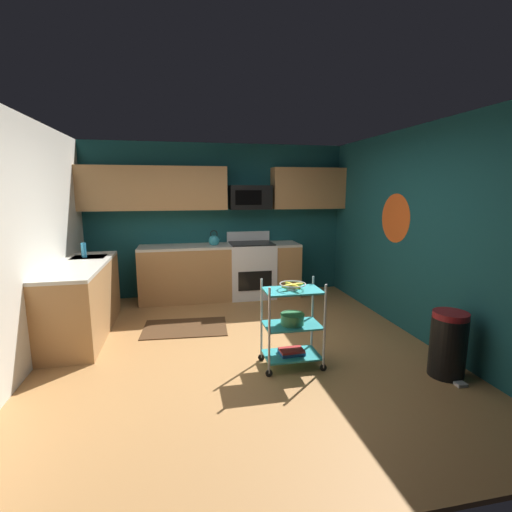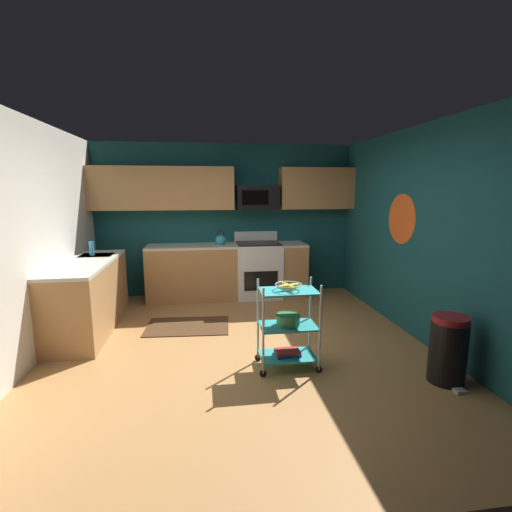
{
  "view_description": "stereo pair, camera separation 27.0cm",
  "coord_description": "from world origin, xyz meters",
  "px_view_note": "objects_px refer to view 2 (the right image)",
  "views": [
    {
      "loc": [
        -0.65,
        -3.99,
        1.84
      ],
      "look_at": [
        0.22,
        0.24,
        1.05
      ],
      "focal_mm": 25.85,
      "sensor_mm": 36.0,
      "label": 1
    },
    {
      "loc": [
        -0.38,
        -4.04,
        1.84
      ],
      "look_at": [
        0.22,
        0.24,
        1.05
      ],
      "focal_mm": 25.85,
      "sensor_mm": 36.0,
      "label": 2
    }
  ],
  "objects_px": {
    "book_stack": "(287,353)",
    "fruit_bowl": "(289,286)",
    "kettle": "(221,240)",
    "microwave": "(257,197)",
    "dish_soap_bottle": "(92,248)",
    "oven_range": "(258,269)",
    "trash_can": "(448,349)",
    "mixing_bowl_large": "(288,319)",
    "rolling_cart": "(288,326)"
  },
  "relations": [
    {
      "from": "oven_range",
      "to": "book_stack",
      "type": "height_order",
      "value": "oven_range"
    },
    {
      "from": "microwave",
      "to": "kettle",
      "type": "relative_size",
      "value": 2.65
    },
    {
      "from": "fruit_bowl",
      "to": "microwave",
      "type": "bearing_deg",
      "value": 88.39
    },
    {
      "from": "mixing_bowl_large",
      "to": "kettle",
      "type": "distance_m",
      "value": 2.72
    },
    {
      "from": "microwave",
      "to": "trash_can",
      "type": "relative_size",
      "value": 1.06
    },
    {
      "from": "mixing_bowl_large",
      "to": "trash_can",
      "type": "distance_m",
      "value": 1.55
    },
    {
      "from": "fruit_bowl",
      "to": "trash_can",
      "type": "height_order",
      "value": "fruit_bowl"
    },
    {
      "from": "mixing_bowl_large",
      "to": "trash_can",
      "type": "xyz_separation_m",
      "value": [
        1.45,
        -0.51,
        -0.19
      ]
    },
    {
      "from": "oven_range",
      "to": "microwave",
      "type": "bearing_deg",
      "value": 90.26
    },
    {
      "from": "oven_range",
      "to": "fruit_bowl",
      "type": "xyz_separation_m",
      "value": [
        -0.08,
        -2.62,
        0.4
      ]
    },
    {
      "from": "dish_soap_bottle",
      "to": "trash_can",
      "type": "bearing_deg",
      "value": -31.33
    },
    {
      "from": "rolling_cart",
      "to": "fruit_bowl",
      "type": "height_order",
      "value": "rolling_cart"
    },
    {
      "from": "oven_range",
      "to": "dish_soap_bottle",
      "type": "relative_size",
      "value": 5.5
    },
    {
      "from": "rolling_cart",
      "to": "book_stack",
      "type": "distance_m",
      "value": 0.3
    },
    {
      "from": "mixing_bowl_large",
      "to": "fruit_bowl",
      "type": "bearing_deg",
      "value": 180.0
    },
    {
      "from": "trash_can",
      "to": "microwave",
      "type": "bearing_deg",
      "value": 113.04
    },
    {
      "from": "book_stack",
      "to": "oven_range",
      "type": "bearing_deg",
      "value": 88.32
    },
    {
      "from": "oven_range",
      "to": "mixing_bowl_large",
      "type": "relative_size",
      "value": 4.37
    },
    {
      "from": "microwave",
      "to": "book_stack",
      "type": "relative_size",
      "value": 2.65
    },
    {
      "from": "mixing_bowl_large",
      "to": "kettle",
      "type": "height_order",
      "value": "kettle"
    },
    {
      "from": "book_stack",
      "to": "dish_soap_bottle",
      "type": "xyz_separation_m",
      "value": [
        -2.4,
        1.84,
        0.86
      ]
    },
    {
      "from": "rolling_cart",
      "to": "dish_soap_bottle",
      "type": "relative_size",
      "value": 4.57
    },
    {
      "from": "dish_soap_bottle",
      "to": "rolling_cart",
      "type": "bearing_deg",
      "value": -37.46
    },
    {
      "from": "oven_range",
      "to": "kettle",
      "type": "relative_size",
      "value": 4.17
    },
    {
      "from": "oven_range",
      "to": "mixing_bowl_large",
      "type": "height_order",
      "value": "oven_range"
    },
    {
      "from": "microwave",
      "to": "dish_soap_bottle",
      "type": "relative_size",
      "value": 3.5
    },
    {
      "from": "microwave",
      "to": "trash_can",
      "type": "height_order",
      "value": "microwave"
    },
    {
      "from": "rolling_cart",
      "to": "kettle",
      "type": "height_order",
      "value": "kettle"
    },
    {
      "from": "fruit_bowl",
      "to": "mixing_bowl_large",
      "type": "xyz_separation_m",
      "value": [
        0.0,
        0.0,
        -0.36
      ]
    },
    {
      "from": "microwave",
      "to": "trash_can",
      "type": "xyz_separation_m",
      "value": [
        1.38,
        -3.24,
        -1.37
      ]
    },
    {
      "from": "rolling_cart",
      "to": "book_stack",
      "type": "xyz_separation_m",
      "value": [
        0.0,
        0.0,
        -0.3
      ]
    },
    {
      "from": "mixing_bowl_large",
      "to": "rolling_cart",
      "type": "bearing_deg",
      "value": -180.0
    },
    {
      "from": "oven_range",
      "to": "trash_can",
      "type": "bearing_deg",
      "value": -66.28
    },
    {
      "from": "kettle",
      "to": "dish_soap_bottle",
      "type": "bearing_deg",
      "value": -156.94
    },
    {
      "from": "kettle",
      "to": "dish_soap_bottle",
      "type": "distance_m",
      "value": 2.0
    },
    {
      "from": "kettle",
      "to": "microwave",
      "type": "bearing_deg",
      "value": 9.75
    },
    {
      "from": "rolling_cart",
      "to": "kettle",
      "type": "distance_m",
      "value": 2.73
    },
    {
      "from": "fruit_bowl",
      "to": "trash_can",
      "type": "distance_m",
      "value": 1.63
    },
    {
      "from": "rolling_cart",
      "to": "book_stack",
      "type": "height_order",
      "value": "rolling_cart"
    },
    {
      "from": "book_stack",
      "to": "fruit_bowl",
      "type": "bearing_deg",
      "value": 116.57
    },
    {
      "from": "dish_soap_bottle",
      "to": "trash_can",
      "type": "height_order",
      "value": "dish_soap_bottle"
    },
    {
      "from": "book_stack",
      "to": "kettle",
      "type": "height_order",
      "value": "kettle"
    },
    {
      "from": "oven_range",
      "to": "trash_can",
      "type": "height_order",
      "value": "oven_range"
    },
    {
      "from": "oven_range",
      "to": "kettle",
      "type": "height_order",
      "value": "kettle"
    },
    {
      "from": "microwave",
      "to": "trash_can",
      "type": "bearing_deg",
      "value": -66.96
    },
    {
      "from": "rolling_cart",
      "to": "dish_soap_bottle",
      "type": "distance_m",
      "value": 3.07
    },
    {
      "from": "mixing_bowl_large",
      "to": "book_stack",
      "type": "relative_size",
      "value": 0.95
    },
    {
      "from": "fruit_bowl",
      "to": "dish_soap_bottle",
      "type": "bearing_deg",
      "value": 142.54
    },
    {
      "from": "kettle",
      "to": "rolling_cart",
      "type": "bearing_deg",
      "value": -78.04
    },
    {
      "from": "microwave",
      "to": "dish_soap_bottle",
      "type": "distance_m",
      "value": 2.72
    }
  ]
}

